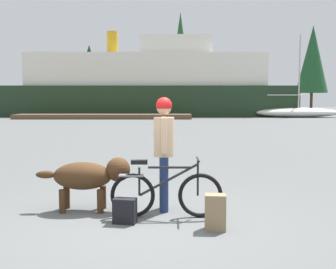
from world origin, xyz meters
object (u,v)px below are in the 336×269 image
(bicycle, at_px, (167,193))
(person_cyclist, at_px, (165,142))
(dog, at_px, (90,176))
(backpack, at_px, (216,212))
(handbag_pannier, at_px, (126,211))
(ferry_boat, at_px, (150,86))
(sailboat_moored, at_px, (300,112))

(bicycle, xyz_separation_m, person_cyclist, (-0.03, 0.40, 0.72))
(dog, height_order, backpack, dog)
(handbag_pannier, relative_size, ferry_boat, 0.01)
(dog, xyz_separation_m, ferry_boat, (-0.80, 36.23, 2.45))
(bicycle, relative_size, person_cyclist, 0.93)
(bicycle, relative_size, ferry_boat, 0.06)
(handbag_pannier, bearing_deg, sailboat_moored, 68.64)
(handbag_pannier, xyz_separation_m, ferry_boat, (-1.42, 36.88, 2.83))
(person_cyclist, height_order, ferry_boat, ferry_boat)
(backpack, relative_size, ferry_boat, 0.02)
(bicycle, distance_m, dog, 1.27)
(sailboat_moored, bearing_deg, backpack, -109.29)
(handbag_pannier, xyz_separation_m, sailboat_moored, (12.87, 32.91, 0.31))
(dog, height_order, sailboat_moored, sailboat_moored)
(handbag_pannier, distance_m, sailboat_moored, 35.34)
(dog, height_order, handbag_pannier, dog)
(handbag_pannier, bearing_deg, ferry_boat, 92.21)
(bicycle, bearing_deg, dog, 162.87)
(bicycle, xyz_separation_m, handbag_pannier, (-0.57, -0.28, -0.19))
(backpack, bearing_deg, sailboat_moored, 70.71)
(bicycle, distance_m, handbag_pannier, 0.67)
(handbag_pannier, height_order, ferry_boat, ferry_boat)
(backpack, height_order, sailboat_moored, sailboat_moored)
(person_cyclist, distance_m, backpack, 1.48)
(backpack, bearing_deg, ferry_boat, 94.10)
(dog, relative_size, ferry_boat, 0.05)
(bicycle, xyz_separation_m, ferry_boat, (-2.00, 36.60, 2.64))
(backpack, height_order, ferry_boat, ferry_boat)
(backpack, relative_size, handbag_pannier, 1.36)
(sailboat_moored, bearing_deg, handbag_pannier, -111.36)
(bicycle, bearing_deg, handbag_pannier, -153.74)
(person_cyclist, xyz_separation_m, handbag_pannier, (-0.55, -0.69, -0.91))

